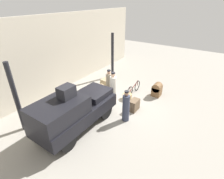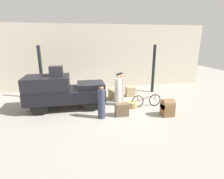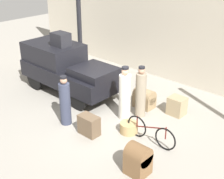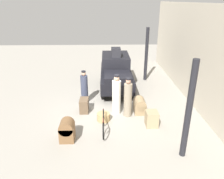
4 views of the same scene
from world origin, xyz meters
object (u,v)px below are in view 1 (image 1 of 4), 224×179
Objects in this scene: truck at (73,111)px; suitcase_small_leather at (134,105)px; bicycle at (134,89)px; wicker_basket at (127,96)px; trunk_wicker_pale at (99,91)px; trunk_barrel_dark at (157,89)px; conductor_in_dark_uniform at (113,88)px; trunk_large_brown at (105,83)px; porter_standing_middle at (126,107)px; porter_carrying_trunk at (109,85)px; trunk_on_truck_roof at (66,92)px.

suitcase_small_leather is (2.81, -1.53, -0.66)m from truck.
bicycle reaches higher than wicker_basket.
suitcase_small_leather reaches higher than wicker_basket.
trunk_barrel_dark is at bearing -55.38° from trunk_wicker_pale.
truck is 3.75m from wicker_basket.
conductor_in_dark_uniform reaches higher than trunk_large_brown.
porter_standing_middle is at bearing -128.39° from trunk_large_brown.
conductor_in_dark_uniform reaches higher than truck.
conductor_in_dark_uniform is 1.13m from trunk_wicker_pale.
truck is 3.16m from trunk_wicker_pale.
suitcase_small_leather is at bearing -151.38° from bicycle.
porter_carrying_trunk is at bearing 6.22° from truck.
trunk_barrel_dark is at bearing -53.27° from porter_carrying_trunk.
trunk_wicker_pale is (0.15, 2.45, 0.03)m from suitcase_small_leather.
trunk_wicker_pale is at bearing 112.05° from wicker_basket.
trunk_barrel_dark is at bearing -43.65° from wicker_basket.
wicker_basket is at bearing -179.87° from bicycle.
wicker_basket is at bearing -67.95° from trunk_wicker_pale.
porter_standing_middle is 3.13m from trunk_barrel_dark.
porter_carrying_trunk reaches higher than trunk_large_brown.
porter_carrying_trunk is 2.88m from trunk_barrel_dark.
truck is 6.18× the size of trunk_on_truck_roof.
trunk_large_brown is 0.95× the size of trunk_on_truck_roof.
bicycle reaches higher than trunk_wicker_pale.
porter_carrying_trunk is at bearing -133.84° from trunk_large_brown.
truck is at bearing -162.81° from trunk_wicker_pale.
porter_standing_middle is (1.83, -1.59, -0.23)m from truck.
conductor_in_dark_uniform is at bearing 52.71° from porter_standing_middle.
trunk_wicker_pale is at bearing 65.74° from porter_standing_middle.
conductor_in_dark_uniform reaches higher than porter_carrying_trunk.
truck is 3.26m from suitcase_small_leather.
truck reaches higher than wicker_basket.
truck is 1.03m from trunk_on_truck_roof.
bicycle is 2.68× the size of trunk_large_brown.
trunk_wicker_pale is (-0.26, 0.56, -0.46)m from porter_carrying_trunk.
wicker_basket is at bearing -69.55° from porter_carrying_trunk.
wicker_basket is at bearing -40.88° from conductor_in_dark_uniform.
trunk_large_brown is 3.03m from suitcase_small_leather.
truck is 3.24m from porter_carrying_trunk.
porter_standing_middle is 1.96× the size of trunk_barrel_dark.
conductor_in_dark_uniform is at bearing 158.63° from bicycle.
bicycle is at bearing 28.62° from suitcase_small_leather.
trunk_wicker_pale is 0.84× the size of trunk_barrel_dark.
porter_standing_middle is (-2.55, -0.91, 0.39)m from bicycle.
trunk_large_brown is at bearing 46.16° from porter_carrying_trunk.
suitcase_small_leather is at bearing -95.98° from conductor_in_dark_uniform.
porter_standing_middle reaches higher than trunk_barrel_dark.
trunk_wicker_pale reaches higher than wicker_basket.
truck reaches higher than bicycle.
bicycle is 2.13m from trunk_wicker_pale.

